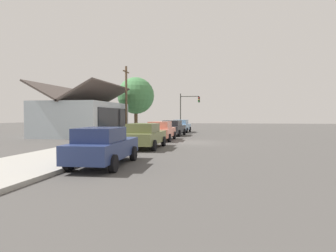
# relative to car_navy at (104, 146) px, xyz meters

# --- Properties ---
(ground_plane) EXTENTS (120.00, 120.00, 0.00)m
(ground_plane) POSITION_rel_car_navy_xyz_m (11.46, -2.64, -0.81)
(ground_plane) COLOR #4C4947
(sidewalk_curb) EXTENTS (60.00, 4.20, 0.16)m
(sidewalk_curb) POSITION_rel_car_navy_xyz_m (11.46, 2.96, -0.73)
(sidewalk_curb) COLOR #A3A099
(sidewalk_curb) RESTS_ON ground
(car_navy) EXTENTS (4.77, 2.10, 1.59)m
(car_navy) POSITION_rel_car_navy_xyz_m (0.00, 0.00, 0.00)
(car_navy) COLOR navy
(car_navy) RESTS_ON ground
(car_olive) EXTENTS (4.71, 2.04, 1.59)m
(car_olive) POSITION_rel_car_navy_xyz_m (6.66, 0.01, 0.00)
(car_olive) COLOR olive
(car_olive) RESTS_ON ground
(car_coral) EXTENTS (4.91, 2.15, 1.59)m
(car_coral) POSITION_rel_car_navy_xyz_m (12.77, 0.23, 0.00)
(car_coral) COLOR #EA8C75
(car_coral) RESTS_ON ground
(car_charcoal) EXTENTS (4.54, 2.23, 1.59)m
(car_charcoal) POSITION_rel_car_navy_xyz_m (18.85, 0.20, 0.00)
(car_charcoal) COLOR #2D3035
(car_charcoal) RESTS_ON ground
(car_skyblue) EXTENTS (4.71, 2.03, 1.59)m
(car_skyblue) POSITION_rel_car_navy_xyz_m (25.00, 0.16, -0.00)
(car_skyblue) COLOR #8CB7E0
(car_skyblue) RESTS_ON ground
(storefront_building) EXTENTS (10.23, 6.90, 5.31)m
(storefront_building) POSITION_rel_car_navy_xyz_m (17.03, 9.35, 1.05)
(storefront_building) COLOR #ADBCC6
(storefront_building) RESTS_ON ground
(shade_tree) EXTENTS (4.65, 4.65, 6.97)m
(shade_tree) POSITION_rel_car_navy_xyz_m (24.77, 5.98, 3.81)
(shade_tree) COLOR brown
(shade_tree) RESTS_ON ground
(traffic_light_main) EXTENTS (0.37, 2.79, 5.20)m
(traffic_light_main) POSITION_rel_car_navy_xyz_m (29.88, -0.10, 2.68)
(traffic_light_main) COLOR #383833
(traffic_light_main) RESTS_ON ground
(utility_pole_wooden) EXTENTS (1.80, 0.24, 7.50)m
(utility_pole_wooden) POSITION_rel_car_navy_xyz_m (19.69, 5.56, 3.11)
(utility_pole_wooden) COLOR brown
(utility_pole_wooden) RESTS_ON ground
(fire_hydrant_red) EXTENTS (0.22, 0.22, 0.71)m
(fire_hydrant_red) POSITION_rel_car_navy_xyz_m (5.72, 1.56, -0.32)
(fire_hydrant_red) COLOR red
(fire_hydrant_red) RESTS_ON sidewalk_curb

